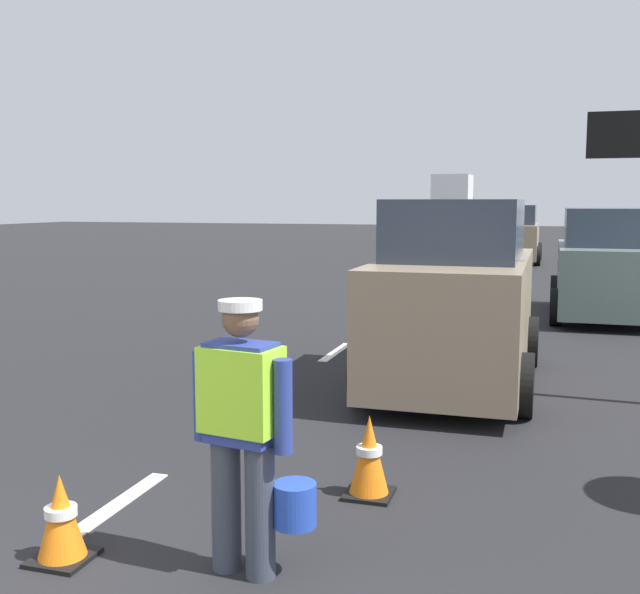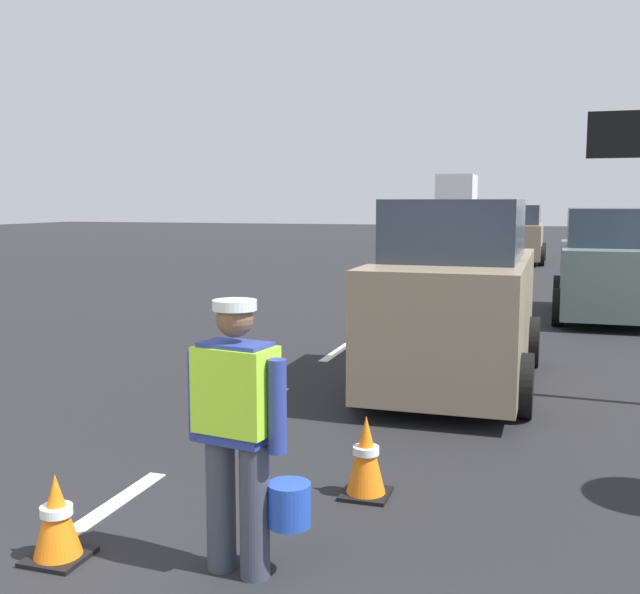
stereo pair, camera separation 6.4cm
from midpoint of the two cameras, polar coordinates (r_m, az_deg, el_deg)
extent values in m
plane|color=black|center=(23.22, 9.86, 1.63)|extent=(96.00, 96.00, 0.00)
cube|color=silver|center=(5.95, -15.28, -15.04)|extent=(0.14, 1.40, 0.01)
cube|color=silver|center=(8.49, -4.20, -8.01)|extent=(0.14, 1.40, 0.01)
cube|color=silver|center=(11.26, 1.45, -4.18)|extent=(0.14, 1.40, 0.01)
cube|color=silver|center=(14.12, 4.81, -1.86)|extent=(0.14, 1.40, 0.01)
cube|color=silver|center=(17.03, 7.03, -0.33)|extent=(0.14, 1.40, 0.01)
cube|color=silver|center=(19.97, 8.59, 0.76)|extent=(0.14, 1.40, 0.01)
cube|color=silver|center=(22.92, 9.76, 1.57)|extent=(0.14, 1.40, 0.01)
cube|color=silver|center=(25.88, 10.65, 2.19)|extent=(0.14, 1.40, 0.01)
cube|color=silver|center=(28.86, 11.37, 2.68)|extent=(0.14, 1.40, 0.01)
cube|color=silver|center=(31.83, 11.95, 3.09)|extent=(0.14, 1.40, 0.01)
cube|color=silver|center=(34.81, 12.43, 3.42)|extent=(0.14, 1.40, 0.01)
cube|color=silver|center=(37.80, 12.84, 3.70)|extent=(0.14, 1.40, 0.01)
cube|color=silver|center=(40.78, 13.18, 3.94)|extent=(0.14, 1.40, 0.01)
cube|color=silver|center=(43.77, 13.48, 4.14)|extent=(0.14, 1.40, 0.01)
cube|color=silver|center=(46.76, 13.75, 4.32)|extent=(0.14, 1.40, 0.01)
cube|color=silver|center=(49.75, 13.98, 4.48)|extent=(0.14, 1.40, 0.01)
cylinder|color=#383D4C|center=(4.79, -7.10, -15.26)|extent=(0.18, 0.18, 0.82)
cylinder|color=#383D4C|center=(4.67, -4.56, -15.84)|extent=(0.18, 0.18, 0.82)
cube|color=navy|center=(4.50, -5.97, -7.18)|extent=(0.43, 0.30, 0.60)
cube|color=#A5EA33|center=(4.49, -5.97, -6.94)|extent=(0.50, 0.35, 0.51)
cylinder|color=navy|center=(4.66, -8.88, -7.34)|extent=(0.11, 0.11, 0.55)
cylinder|color=navy|center=(4.37, -2.84, -8.26)|extent=(0.11, 0.11, 0.55)
sphere|color=brown|center=(4.41, -6.04, -1.64)|extent=(0.22, 0.22, 0.22)
cylinder|color=silver|center=(4.40, -6.06, -0.61)|extent=(0.26, 0.26, 0.06)
cylinder|color=#2347B7|center=(4.65, -1.93, -15.39)|extent=(0.26, 0.26, 0.26)
cube|color=black|center=(5.27, -18.81, -18.10)|extent=(0.36, 0.36, 0.03)
cone|color=orange|center=(5.16, -18.94, -15.29)|extent=(0.30, 0.30, 0.53)
cylinder|color=white|center=(5.15, -18.95, -15.02)|extent=(0.20, 0.20, 0.06)
cube|color=black|center=(5.97, 3.79, -14.62)|extent=(0.36, 0.36, 0.03)
cone|color=orange|center=(5.86, 3.82, -11.76)|extent=(0.30, 0.30, 0.60)
cylinder|color=white|center=(5.85, 3.82, -11.48)|extent=(0.20, 0.20, 0.06)
cube|color=#1E4799|center=(39.53, 10.43, 5.29)|extent=(1.90, 4.60, 1.56)
cube|color=#2D3847|center=(40.31, 10.61, 6.93)|extent=(1.67, 1.61, 0.70)
cube|color=silver|center=(38.72, 10.34, 7.74)|extent=(1.81, 2.53, 1.80)
cylinder|color=black|center=(38.03, 11.59, 4.26)|extent=(0.22, 0.68, 0.68)
cylinder|color=black|center=(38.28, 8.70, 4.34)|extent=(0.22, 0.68, 0.68)
cylinder|color=black|center=(40.87, 12.01, 4.45)|extent=(0.22, 0.68, 0.68)
cylinder|color=black|center=(41.10, 9.31, 4.52)|extent=(0.22, 0.68, 0.68)
cube|color=slate|center=(15.47, 20.83, 1.43)|extent=(1.62, 4.00, 1.23)
cube|color=#2D3847|center=(15.31, 21.01, 4.98)|extent=(1.43, 2.20, 0.70)
cylinder|color=black|center=(16.73, 17.68, 0.40)|extent=(0.22, 0.68, 0.68)
cylinder|color=black|center=(14.26, 17.70, -0.73)|extent=(0.22, 0.68, 0.68)
cube|color=gray|center=(28.58, 14.75, 4.12)|extent=(1.73, 4.17, 1.22)
cube|color=#2D3847|center=(28.44, 14.80, 6.04)|extent=(1.53, 2.29, 0.70)
cylinder|color=black|center=(29.95, 13.14, 3.44)|extent=(0.22, 0.68, 0.68)
cylinder|color=black|center=(29.87, 16.54, 3.32)|extent=(0.22, 0.68, 0.68)
cylinder|color=black|center=(27.38, 12.73, 3.11)|extent=(0.22, 0.68, 0.68)
cylinder|color=black|center=(27.29, 16.44, 2.98)|extent=(0.22, 0.68, 0.68)
cube|color=gray|center=(9.38, 10.48, -1.26)|extent=(1.66, 4.14, 1.38)
cube|color=#2D3847|center=(9.18, 10.55, 5.07)|extent=(1.46, 2.28, 0.70)
cylinder|color=black|center=(10.85, 6.78, -2.87)|extent=(0.22, 0.68, 0.68)
cylinder|color=black|center=(10.67, 15.81, -3.26)|extent=(0.22, 0.68, 0.68)
cylinder|color=black|center=(8.38, 3.49, -5.84)|extent=(0.22, 0.68, 0.68)
cylinder|color=black|center=(8.16, 15.26, -6.46)|extent=(0.22, 0.68, 0.68)
camera|label=1|loc=(0.03, -89.80, 0.03)|focal=42.35mm
camera|label=2|loc=(0.03, 90.20, -0.03)|focal=42.35mm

